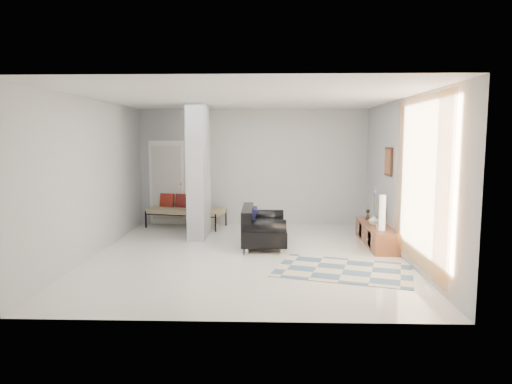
{
  "coord_description": "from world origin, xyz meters",
  "views": [
    {
      "loc": [
        0.41,
        -8.04,
        2.11
      ],
      "look_at": [
        0.15,
        0.6,
        1.08
      ],
      "focal_mm": 32.0,
      "sensor_mm": 36.0,
      "label": 1
    }
  ],
  "objects": [
    {
      "name": "partition_column",
      "position": [
        -1.1,
        1.6,
        1.4
      ],
      "size": [
        0.35,
        1.2,
        2.8
      ],
      "primitive_type": "cube",
      "color": "#AFB4B7",
      "rests_on": "floor"
    },
    {
      "name": "bronze_figurine",
      "position": [
        2.47,
        1.45,
        0.51
      ],
      "size": [
        0.12,
        0.12,
        0.22
      ],
      "primitive_type": null,
      "rotation": [
        0.0,
        0.0,
        0.15
      ],
      "color": "#321E16",
      "rests_on": "media_console"
    },
    {
      "name": "hallway_door",
      "position": [
        -2.1,
        2.96,
        1.02
      ],
      "size": [
        0.85,
        0.06,
        2.04
      ],
      "primitive_type": "cube",
      "color": "white",
      "rests_on": "floor"
    },
    {
      "name": "wall_right",
      "position": [
        2.75,
        0.0,
        1.4
      ],
      "size": [
        0.0,
        6.0,
        6.0
      ],
      "primitive_type": "plane",
      "rotation": [
        1.57,
        0.0,
        -1.57
      ],
      "color": "#B4B7B9",
      "rests_on": "ground"
    },
    {
      "name": "area_rug",
      "position": [
        1.6,
        -0.9,
        0.01
      ],
      "size": [
        2.42,
        1.94,
        0.01
      ],
      "primitive_type": "cube",
      "rotation": [
        0.0,
        0.0,
        -0.28
      ],
      "color": "beige",
      "rests_on": "floor"
    },
    {
      "name": "loveseat",
      "position": [
        0.24,
        0.75,
        0.36
      ],
      "size": [
        0.87,
        1.46,
        0.76
      ],
      "rotation": [
        0.0,
        0.0,
        0.02
      ],
      "color": "silver",
      "rests_on": "floor"
    },
    {
      "name": "vase",
      "position": [
        2.47,
        0.9,
        0.5
      ],
      "size": [
        0.22,
        0.22,
        0.21
      ],
      "primitive_type": "imported",
      "rotation": [
        0.0,
        0.0,
        0.13
      ],
      "color": "silver",
      "rests_on": "media_console"
    },
    {
      "name": "wall_front",
      "position": [
        0.0,
        -3.0,
        1.4
      ],
      "size": [
        6.0,
        0.0,
        6.0
      ],
      "primitive_type": "plane",
      "rotation": [
        -1.57,
        0.0,
        0.0
      ],
      "color": "#B4B7B9",
      "rests_on": "ground"
    },
    {
      "name": "media_console",
      "position": [
        2.52,
        0.9,
        0.2
      ],
      "size": [
        0.45,
        1.91,
        0.8
      ],
      "color": "brown",
      "rests_on": "floor"
    },
    {
      "name": "daybed",
      "position": [
        -1.59,
        2.63,
        0.42
      ],
      "size": [
        1.9,
        1.14,
        0.77
      ],
      "rotation": [
        0.0,
        0.0,
        -0.23
      ],
      "color": "black",
      "rests_on": "floor"
    },
    {
      "name": "wall_back",
      "position": [
        0.0,
        3.0,
        1.4
      ],
      "size": [
        6.0,
        0.0,
        6.0
      ],
      "primitive_type": "plane",
      "rotation": [
        1.57,
        0.0,
        0.0
      ],
      "color": "#B4B7B9",
      "rests_on": "ground"
    },
    {
      "name": "ceiling",
      "position": [
        0.0,
        0.0,
        2.8
      ],
      "size": [
        6.0,
        6.0,
        0.0
      ],
      "primitive_type": "plane",
      "rotation": [
        3.14,
        0.0,
        0.0
      ],
      "color": "white",
      "rests_on": "wall_back"
    },
    {
      "name": "wall_left",
      "position": [
        -2.75,
        0.0,
        1.4
      ],
      "size": [
        0.0,
        6.0,
        6.0
      ],
      "primitive_type": "plane",
      "rotation": [
        1.57,
        0.0,
        1.57
      ],
      "color": "#B4B7B9",
      "rests_on": "ground"
    },
    {
      "name": "floor",
      "position": [
        0.0,
        0.0,
        0.0
      ],
      "size": [
        6.0,
        6.0,
        0.0
      ],
      "primitive_type": "plane",
      "color": "silver",
      "rests_on": "ground"
    },
    {
      "name": "wall_art",
      "position": [
        2.72,
        0.9,
        1.65
      ],
      "size": [
        0.04,
        0.45,
        0.55
      ],
      "primitive_type": "cube",
      "color": "#3F1F11",
      "rests_on": "wall_right"
    },
    {
      "name": "cylinder_lamp",
      "position": [
        2.5,
        0.37,
        0.73
      ],
      "size": [
        0.12,
        0.12,
        0.66
      ],
      "primitive_type": "cylinder",
      "color": "white",
      "rests_on": "media_console"
    },
    {
      "name": "curtain",
      "position": [
        2.67,
        -1.15,
        1.45
      ],
      "size": [
        0.0,
        2.55,
        2.55
      ],
      "primitive_type": "plane",
      "rotation": [
        1.57,
        0.0,
        1.57
      ],
      "color": "gold",
      "rests_on": "wall_right"
    }
  ]
}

